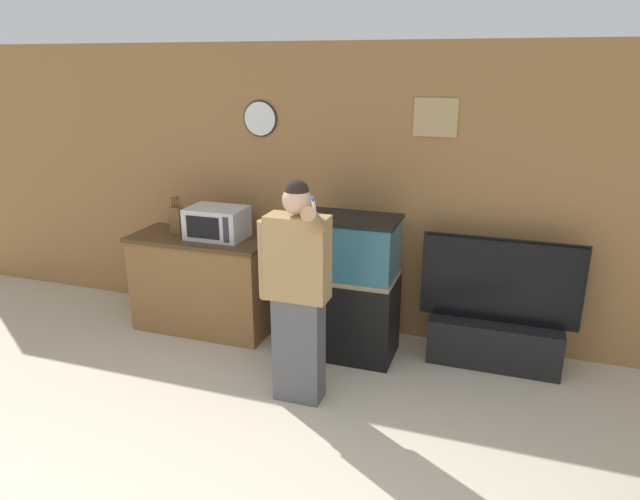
# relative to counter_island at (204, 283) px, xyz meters

# --- Properties ---
(wall_back_paneled) EXTENTS (10.00, 0.08, 2.60)m
(wall_back_paneled) POSITION_rel_counter_island_xyz_m (1.47, 0.48, 0.85)
(wall_back_paneled) COLOR olive
(wall_back_paneled) RESTS_ON ground_plane
(counter_island) EXTENTS (1.31, 0.60, 0.91)m
(counter_island) POSITION_rel_counter_island_xyz_m (0.00, 0.00, 0.00)
(counter_island) COLOR brown
(counter_island) RESTS_ON ground_plane
(microwave) EXTENTS (0.52, 0.37, 0.28)m
(microwave) POSITION_rel_counter_island_xyz_m (0.17, 0.02, 0.59)
(microwave) COLOR silver
(microwave) RESTS_ON counter_island
(knife_block) EXTENTS (0.11, 0.09, 0.35)m
(knife_block) POSITION_rel_counter_island_xyz_m (-0.26, 0.04, 0.59)
(knife_block) COLOR brown
(knife_block) RESTS_ON counter_island
(aquarium_on_stand) EXTENTS (0.83, 0.50, 1.23)m
(aquarium_on_stand) POSITION_rel_counter_island_xyz_m (1.42, -0.05, 0.16)
(aquarium_on_stand) COLOR black
(aquarium_on_stand) RESTS_ON ground_plane
(tv_on_stand) EXTENTS (1.28, 0.40, 1.09)m
(tv_on_stand) POSITION_rel_counter_island_xyz_m (2.64, 0.18, -0.14)
(tv_on_stand) COLOR black
(tv_on_stand) RESTS_ON ground_plane
(person_standing) EXTENTS (0.53, 0.40, 1.68)m
(person_standing) POSITION_rel_counter_island_xyz_m (1.27, -0.85, 0.42)
(person_standing) COLOR #515156
(person_standing) RESTS_ON ground_plane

